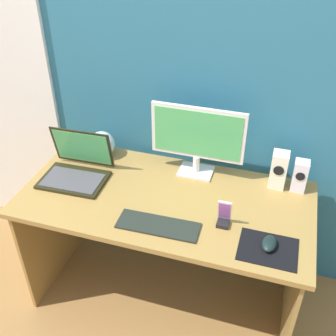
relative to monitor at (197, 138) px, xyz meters
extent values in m
plane|color=olive|center=(-0.09, -0.25, -0.94)|extent=(8.00, 8.00, 0.00)
cube|color=#2B6B88|center=(-0.09, 0.16, 0.31)|extent=(6.00, 0.04, 2.50)
cube|color=olive|center=(-0.09, -0.25, -0.23)|extent=(1.45, 0.70, 0.03)
cube|color=#A57938|center=(-0.78, -0.25, -0.59)|extent=(0.02, 0.66, 0.69)
cube|color=olive|center=(0.59, -0.25, -0.59)|extent=(0.02, 0.66, 0.69)
cube|color=white|center=(0.00, 0.00, -0.21)|extent=(0.18, 0.14, 0.01)
cylinder|color=white|center=(0.00, 0.00, -0.16)|extent=(0.04, 0.04, 0.09)
cube|color=white|center=(0.00, 0.00, 0.03)|extent=(0.49, 0.02, 0.29)
cube|color=#4CB266|center=(0.00, -0.01, 0.03)|extent=(0.45, 0.00, 0.25)
cube|color=white|center=(0.53, 0.01, -0.13)|extent=(0.07, 0.07, 0.17)
cylinder|color=black|center=(0.53, -0.03, -0.11)|extent=(0.04, 0.00, 0.04)
cube|color=white|center=(0.42, 0.01, -0.12)|extent=(0.08, 0.08, 0.20)
cylinder|color=black|center=(0.42, -0.03, -0.09)|extent=(0.05, 0.00, 0.05)
cube|color=black|center=(-0.59, -0.27, -0.21)|extent=(0.34, 0.24, 0.02)
cube|color=#47474C|center=(-0.59, -0.28, -0.20)|extent=(0.30, 0.19, 0.00)
cube|color=black|center=(-0.60, -0.13, -0.09)|extent=(0.34, 0.06, 0.22)
cube|color=#4CB266|center=(-0.60, -0.14, -0.09)|extent=(0.31, 0.05, 0.19)
sphere|color=silver|center=(-0.55, 0.01, -0.14)|extent=(0.15, 0.15, 0.15)
cube|color=#222822|center=(-0.06, -0.46, -0.21)|extent=(0.38, 0.14, 0.01)
cube|color=black|center=(0.43, -0.46, -0.21)|extent=(0.25, 0.20, 0.00)
ellipsoid|color=black|center=(0.43, -0.44, -0.19)|extent=(0.07, 0.10, 0.04)
cube|color=black|center=(0.22, -0.37, -0.21)|extent=(0.06, 0.06, 0.02)
cube|color=white|center=(0.22, -0.35, -0.14)|extent=(0.06, 0.04, 0.12)
cube|color=#A559BF|center=(0.22, -0.36, -0.14)|extent=(0.05, 0.03, 0.10)
camera|label=1|loc=(0.39, -1.75, 1.06)|focal=43.45mm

